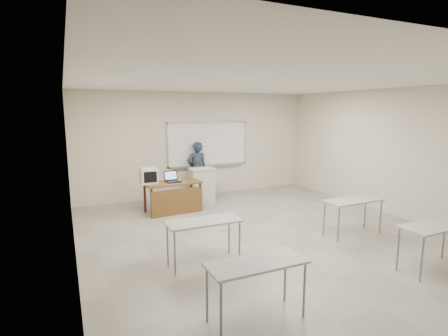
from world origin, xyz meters
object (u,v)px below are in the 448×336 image
presenter (197,169)px  instructor_desk (174,191)px  whiteboard (208,145)px  crt_monitor (149,176)px  podium (202,185)px  keyboard (198,169)px  laptop (173,179)px  mouse (180,180)px

presenter → instructor_desk: bearing=51.1°
whiteboard → crt_monitor: bearing=-148.8°
podium → keyboard: 0.51m
laptop → mouse: 0.19m
laptop → crt_monitor: bearing=163.0°
podium → mouse: bearing=-142.7°
instructor_desk → mouse: 0.35m
laptop → instructor_desk: bearing=-101.4°
crt_monitor → presenter: presenter is taller
instructor_desk → crt_monitor: size_ratio=3.04×
instructor_desk → keyboard: bearing=30.3°
presenter → mouse: bearing=53.2°
podium → crt_monitor: crt_monitor is taller
mouse → presenter: presenter is taller
whiteboard → podium: size_ratio=2.66×
whiteboard → instructor_desk: (-1.50, -1.48, -0.95)m
instructor_desk → keyboard: size_ratio=2.79×
podium → mouse: (-0.80, -0.55, 0.30)m
instructor_desk → mouse: bearing=34.4°
laptop → mouse: (0.19, 0.03, -0.04)m
crt_monitor → whiteboard: bearing=32.5°
instructor_desk → crt_monitor: (-0.55, 0.24, 0.40)m
keyboard → laptop: bearing=-150.9°
whiteboard → instructor_desk: 2.31m
laptop → keyboard: laptop is taller
podium → mouse: podium is taller
podium → keyboard: (-0.15, -0.12, 0.48)m
keyboard → presenter: (0.24, 0.74, -0.15)m
podium → presenter: (0.09, 0.62, 0.33)m
podium → mouse: 1.02m
laptop → keyboard: bearing=22.0°
podium → whiteboard: bearing=59.9°
crt_monitor → podium: bearing=18.3°
crt_monitor → mouse: bearing=-4.4°
whiteboard → crt_monitor: whiteboard is taller
instructor_desk → crt_monitor: crt_monitor is taller
crt_monitor → keyboard: (1.40, 0.35, 0.02)m
presenter → crt_monitor: bearing=34.2°
crt_monitor → laptop: size_ratio=1.29×
whiteboard → keyboard: (-0.65, -0.89, -0.53)m
podium → laptop: (-0.99, -0.58, 0.34)m
mouse → crt_monitor: bearing=159.8°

